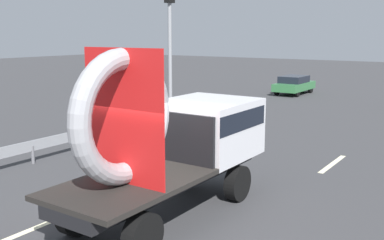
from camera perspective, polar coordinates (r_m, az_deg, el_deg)
ground_plane at (r=10.05m, az=-5.14°, el=-11.82°), size 120.00×120.00×0.00m
flatbed_truck at (r=10.03m, az=-1.26°, el=-2.12°), size 2.02×5.49×3.61m
traffic_light at (r=19.25m, az=-2.79°, el=10.91°), size 0.42×0.36×6.01m
guardrail at (r=15.80m, az=-13.06°, el=-1.64°), size 0.10×17.51×0.71m
lane_dash_left_near at (r=10.04m, az=-18.12°, el=-12.34°), size 0.16×2.64×0.01m
lane_dash_left_far at (r=16.00m, az=5.47°, el=-3.20°), size 0.16×2.41×0.01m
lane_dash_right_far at (r=14.36m, az=17.24°, el=-5.28°), size 0.16×2.24×0.01m
oncoming_car at (r=30.18m, az=12.70°, el=4.40°), size 1.56×3.64×1.19m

